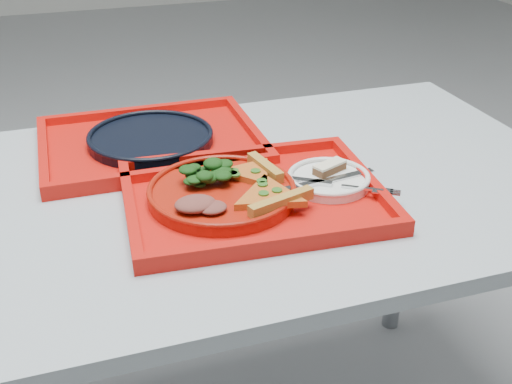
# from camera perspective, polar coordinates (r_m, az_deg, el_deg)

# --- Properties ---
(table) EXTENTS (1.60, 0.80, 0.75)m
(table) POSITION_cam_1_polar(r_m,az_deg,el_deg) (1.22, -7.89, -3.26)
(table) COLOR #A0AAB3
(table) RESTS_ON ground
(tray_main) EXTENTS (0.47, 0.38, 0.01)m
(tray_main) POSITION_cam_1_polar(r_m,az_deg,el_deg) (1.14, -0.23, -0.66)
(tray_main) COLOR red
(tray_main) RESTS_ON table
(tray_far) EXTENTS (0.45, 0.36, 0.01)m
(tray_far) POSITION_cam_1_polar(r_m,az_deg,el_deg) (1.37, -9.30, 4.13)
(tray_far) COLOR red
(tray_far) RESTS_ON table
(dinner_plate) EXTENTS (0.26, 0.26, 0.02)m
(dinner_plate) POSITION_cam_1_polar(r_m,az_deg,el_deg) (1.13, -3.05, -0.18)
(dinner_plate) COLOR #A1180A
(dinner_plate) RESTS_ON tray_main
(side_plate) EXTENTS (0.15, 0.15, 0.01)m
(side_plate) POSITION_cam_1_polar(r_m,az_deg,el_deg) (1.18, 6.46, 0.97)
(side_plate) COLOR white
(side_plate) RESTS_ON tray_main
(navy_plate) EXTENTS (0.26, 0.26, 0.02)m
(navy_plate) POSITION_cam_1_polar(r_m,az_deg,el_deg) (1.36, -9.34, 4.66)
(navy_plate) COLOR black
(navy_plate) RESTS_ON tray_far
(pizza_slice_a) EXTENTS (0.16, 0.17, 0.02)m
(pizza_slice_a) POSITION_cam_1_polar(r_m,az_deg,el_deg) (1.09, 1.14, -0.15)
(pizza_slice_a) COLOR orange
(pizza_slice_a) RESTS_ON dinner_plate
(pizza_slice_b) EXTENTS (0.14, 0.12, 0.02)m
(pizza_slice_b) POSITION_cam_1_polar(r_m,az_deg,el_deg) (1.16, -0.45, 1.88)
(pizza_slice_b) COLOR orange
(pizza_slice_b) RESTS_ON dinner_plate
(salad_heap) EXTENTS (0.08, 0.08, 0.04)m
(salad_heap) POSITION_cam_1_polar(r_m,az_deg,el_deg) (1.15, -4.46, 2.01)
(salad_heap) COLOR black
(salad_heap) RESTS_ON dinner_plate
(meat_portion) EXTENTS (0.07, 0.06, 0.02)m
(meat_portion) POSITION_cam_1_polar(r_m,az_deg,el_deg) (1.06, -5.42, -1.06)
(meat_portion) COLOR brown
(meat_portion) RESTS_ON dinner_plate
(dessert_bar) EXTENTS (0.07, 0.05, 0.02)m
(dessert_bar) POSITION_cam_1_polar(r_m,az_deg,el_deg) (1.20, 6.56, 2.19)
(dessert_bar) COLOR #50301A
(dessert_bar) RESTS_ON side_plate
(knife) EXTENTS (0.19, 0.04, 0.01)m
(knife) POSITION_cam_1_polar(r_m,az_deg,el_deg) (1.17, 6.59, 1.13)
(knife) COLOR silver
(knife) RESTS_ON side_plate
(fork) EXTENTS (0.17, 0.12, 0.01)m
(fork) POSITION_cam_1_polar(r_m,az_deg,el_deg) (1.15, 7.51, 0.61)
(fork) COLOR silver
(fork) RESTS_ON side_plate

